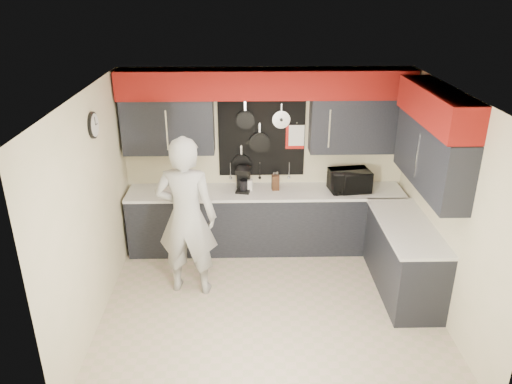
{
  "coord_description": "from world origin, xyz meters",
  "views": [
    {
      "loc": [
        -0.29,
        -5.04,
        3.69
      ],
      "look_at": [
        -0.16,
        0.5,
        1.31
      ],
      "focal_mm": 35.0,
      "sensor_mm": 36.0,
      "label": 1
    }
  ],
  "objects_px": {
    "microwave": "(349,181)",
    "knife_block": "(275,183)",
    "coffee_maker": "(244,179)",
    "person": "(187,217)",
    "utensil_crock": "(248,185)"
  },
  "relations": [
    {
      "from": "microwave",
      "to": "knife_block",
      "type": "bearing_deg",
      "value": 168.91
    },
    {
      "from": "utensil_crock",
      "to": "coffee_maker",
      "type": "height_order",
      "value": "coffee_maker"
    },
    {
      "from": "utensil_crock",
      "to": "person",
      "type": "bearing_deg",
      "value": -125.4
    },
    {
      "from": "microwave",
      "to": "utensil_crock",
      "type": "relative_size",
      "value": 3.39
    },
    {
      "from": "utensil_crock",
      "to": "coffee_maker",
      "type": "relative_size",
      "value": 0.47
    },
    {
      "from": "knife_block",
      "to": "utensil_crock",
      "type": "xyz_separation_m",
      "value": [
        -0.38,
        -0.01,
        -0.03
      ]
    },
    {
      "from": "knife_block",
      "to": "coffee_maker",
      "type": "bearing_deg",
      "value": 176.58
    },
    {
      "from": "person",
      "to": "coffee_maker",
      "type": "bearing_deg",
      "value": -115.89
    },
    {
      "from": "microwave",
      "to": "knife_block",
      "type": "xyz_separation_m",
      "value": [
        -1.03,
        0.06,
        -0.04
      ]
    },
    {
      "from": "microwave",
      "to": "person",
      "type": "relative_size",
      "value": 0.27
    },
    {
      "from": "utensil_crock",
      "to": "person",
      "type": "xyz_separation_m",
      "value": [
        -0.76,
        -1.07,
        0.02
      ]
    },
    {
      "from": "coffee_maker",
      "to": "person",
      "type": "height_order",
      "value": "person"
    },
    {
      "from": "person",
      "to": "knife_block",
      "type": "bearing_deg",
      "value": -129.34
    },
    {
      "from": "coffee_maker",
      "to": "person",
      "type": "bearing_deg",
      "value": -111.27
    },
    {
      "from": "person",
      "to": "utensil_crock",
      "type": "bearing_deg",
      "value": -117.95
    }
  ]
}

